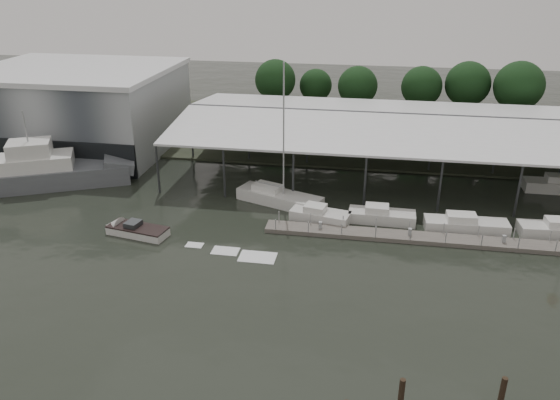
# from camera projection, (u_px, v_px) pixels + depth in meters

# --- Properties ---
(ground) EXTENTS (200.00, 200.00, 0.00)m
(ground) POSITION_uv_depth(u_px,v_px,m) (229.00, 284.00, 41.97)
(ground) COLOR black
(ground) RESTS_ON ground
(land_strip_far) EXTENTS (140.00, 30.00, 0.30)m
(land_strip_far) POSITION_uv_depth(u_px,v_px,m) (302.00, 131.00, 79.87)
(land_strip_far) COLOR #3A3F2F
(land_strip_far) RESTS_ON ground
(land_strip_west) EXTENTS (20.00, 40.00, 0.30)m
(land_strip_west) POSITION_uv_depth(u_px,v_px,m) (3.00, 141.00, 75.22)
(land_strip_west) COLOR #3A3F2F
(land_strip_west) RESTS_ON ground
(storage_warehouse) EXTENTS (24.50, 20.50, 10.50)m
(storage_warehouse) POSITION_uv_depth(u_px,v_px,m) (78.00, 108.00, 71.24)
(storage_warehouse) COLOR #9AA0A4
(storage_warehouse) RESTS_ON ground
(covered_boat_shed) EXTENTS (58.24, 24.00, 6.96)m
(covered_boat_shed) POSITION_uv_depth(u_px,v_px,m) (434.00, 121.00, 62.18)
(covered_boat_shed) COLOR silver
(covered_boat_shed) RESTS_ON ground
(floating_dock) EXTENTS (28.00, 2.00, 1.40)m
(floating_dock) POSITION_uv_depth(u_px,v_px,m) (421.00, 238.00, 48.60)
(floating_dock) COLOR slate
(floating_dock) RESTS_ON ground
(grey_trawler) EXTENTS (18.83, 12.18, 8.84)m
(grey_trawler) POSITION_uv_depth(u_px,v_px,m) (46.00, 172.00, 59.95)
(grey_trawler) COLOR #595E62
(grey_trawler) RESTS_ON ground
(white_sailboat) EXTENTS (9.33, 5.63, 14.56)m
(white_sailboat) POSITION_uv_depth(u_px,v_px,m) (278.00, 197.00, 55.82)
(white_sailboat) COLOR silver
(white_sailboat) RESTS_ON ground
(speedboat_underway) EXTENTS (17.16, 5.12, 2.00)m
(speedboat_underway) POSITION_uv_depth(u_px,v_px,m) (133.00, 230.00, 49.63)
(speedboat_underway) COLOR silver
(speedboat_underway) RESTS_ON ground
(moored_cruiser_0) EXTENTS (5.95, 3.32, 1.70)m
(moored_cruiser_0) POSITION_uv_depth(u_px,v_px,m) (320.00, 215.00, 51.98)
(moored_cruiser_0) COLOR silver
(moored_cruiser_0) RESTS_ON ground
(moored_cruiser_1) EXTENTS (6.31, 2.34, 1.70)m
(moored_cruiser_1) POSITION_uv_depth(u_px,v_px,m) (381.00, 216.00, 51.91)
(moored_cruiser_1) COLOR silver
(moored_cruiser_1) RESTS_ON ground
(moored_cruiser_2) EXTENTS (7.56, 2.45, 1.70)m
(moored_cruiser_2) POSITION_uv_depth(u_px,v_px,m) (465.00, 225.00, 50.14)
(moored_cruiser_2) COLOR silver
(moored_cruiser_2) RESTS_ON ground
(horizon_tree_line) EXTENTS (64.55, 10.28, 10.31)m
(horizon_tree_line) POSITION_uv_depth(u_px,v_px,m) (456.00, 88.00, 79.22)
(horizon_tree_line) COLOR #311D15
(horizon_tree_line) RESTS_ON ground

